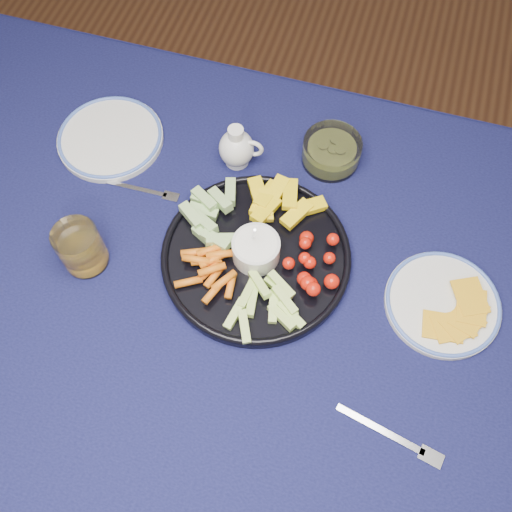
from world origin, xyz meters
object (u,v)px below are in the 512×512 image
(dining_table, at_px, (259,330))
(cheese_plate, at_px, (443,303))
(crudite_platter, at_px, (255,254))
(pickle_bowl, at_px, (331,152))
(juice_tumbler, at_px, (82,249))
(side_plate_extra, at_px, (110,138))
(creamer_pitcher, at_px, (237,148))

(dining_table, distance_m, cheese_plate, 0.33)
(crudite_platter, bearing_deg, pickle_bowl, 72.84)
(crudite_platter, bearing_deg, juice_tumbler, -162.68)
(dining_table, height_order, side_plate_extra, side_plate_extra)
(juice_tumbler, xyz_separation_m, side_plate_extra, (-0.07, 0.26, -0.03))
(juice_tumbler, bearing_deg, cheese_plate, 8.83)
(crudite_platter, height_order, side_plate_extra, crudite_platter)
(creamer_pitcher, height_order, cheese_plate, creamer_pitcher)
(dining_table, height_order, creamer_pitcher, creamer_pitcher)
(dining_table, relative_size, creamer_pitcher, 17.76)
(dining_table, height_order, cheese_plate, cheese_plate)
(juice_tumbler, relative_size, side_plate_extra, 0.44)
(dining_table, relative_size, crudite_platter, 4.96)
(juice_tumbler, bearing_deg, dining_table, -1.28)
(cheese_plate, height_order, juice_tumbler, juice_tumbler)
(pickle_bowl, xyz_separation_m, juice_tumbler, (-0.36, -0.34, 0.02))
(dining_table, bearing_deg, side_plate_extra, 145.53)
(side_plate_extra, bearing_deg, dining_table, -34.47)
(crudite_platter, bearing_deg, side_plate_extra, 154.06)
(crudite_platter, distance_m, creamer_pitcher, 0.22)
(crudite_platter, distance_m, side_plate_extra, 0.39)
(creamer_pitcher, bearing_deg, pickle_bowl, 17.82)
(creamer_pitcher, bearing_deg, cheese_plate, -23.90)
(creamer_pitcher, height_order, juice_tumbler, creamer_pitcher)
(creamer_pitcher, xyz_separation_m, juice_tumbler, (-0.19, -0.29, -0.00))
(dining_table, relative_size, juice_tumbler, 18.04)
(cheese_plate, distance_m, side_plate_extra, 0.70)
(pickle_bowl, bearing_deg, side_plate_extra, -169.42)
(crudite_platter, bearing_deg, cheese_plate, 1.21)
(crudite_platter, xyz_separation_m, creamer_pitcher, (-0.09, 0.20, 0.02))
(crudite_platter, height_order, pickle_bowl, crudite_platter)
(crudite_platter, bearing_deg, creamer_pitcher, 115.78)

